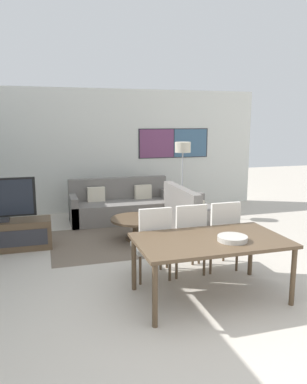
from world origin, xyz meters
TOP-DOWN VIEW (x-y plane):
  - ground_plane at (0.00, 0.00)m, footprint 24.00×24.00m
  - wall_back at (0.05, 5.61)m, footprint 7.01×0.09m
  - area_rug at (-0.09, 3.19)m, footprint 3.00×1.90m
  - sofa_main at (-0.09, 4.60)m, footprint 2.13×0.85m
  - sofa_side at (1.05, 3.33)m, footprint 0.85×1.59m
  - coffee_table at (-0.09, 3.19)m, footprint 0.93×0.93m
  - dining_table at (0.20, 0.80)m, footprint 1.75×1.03m
  - dining_chair_left at (-0.31, 1.48)m, footprint 0.46×0.46m
  - dining_chair_centre at (0.20, 1.52)m, footprint 0.46×0.46m
  - dining_chair_right at (0.70, 1.53)m, footprint 0.46×0.46m
  - fruit_bowl at (0.40, 0.66)m, footprint 0.34×0.34m
  - floor_lamp at (1.24, 4.48)m, footprint 0.33×0.33m

SIDE VIEW (x-z plane):
  - ground_plane at x=0.00m, z-range 0.00..0.00m
  - area_rug at x=-0.09m, z-range 0.00..0.01m
  - sofa_side at x=1.05m, z-range -0.16..0.72m
  - sofa_main at x=-0.09m, z-range -0.15..0.72m
  - coffee_table at x=-0.09m, z-range 0.10..0.50m
  - dining_chair_left at x=-0.31m, z-range 0.04..1.03m
  - dining_chair_centre at x=0.20m, z-range 0.04..1.03m
  - dining_chair_right at x=0.70m, z-range 0.04..1.03m
  - dining_table at x=0.20m, z-range 0.30..1.02m
  - fruit_bowl at x=0.40m, z-range 0.73..0.79m
  - floor_lamp at x=1.24m, z-range 0.57..2.21m
  - wall_back at x=0.05m, z-range 0.01..2.81m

